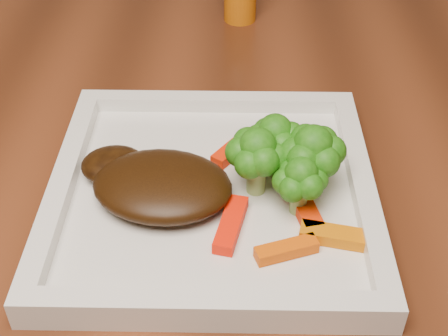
{
  "coord_description": "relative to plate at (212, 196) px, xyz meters",
  "views": [
    {
      "loc": [
        -0.12,
        -0.34,
        1.11
      ],
      "look_at": [
        -0.13,
        0.05,
        0.79
      ],
      "focal_mm": 50.0,
      "sensor_mm": 36.0,
      "label": 1
    }
  ],
  "objects": [
    {
      "name": "plate",
      "position": [
        0.0,
        0.0,
        0.0
      ],
      "size": [
        0.27,
        0.27,
        0.01
      ],
      "primitive_type": "cube",
      "color": "white",
      "rests_on": "dining_table"
    },
    {
      "name": "steak",
      "position": [
        -0.04,
        -0.01,
        0.02
      ],
      "size": [
        0.13,
        0.11,
        0.03
      ],
      "primitive_type": "ellipsoid",
      "rotation": [
        0.0,
        0.0,
        -0.16
      ],
      "color": "black",
      "rests_on": "plate"
    },
    {
      "name": "broccoli_0",
      "position": [
        0.05,
        0.03,
        0.04
      ],
      "size": [
        0.06,
        0.06,
        0.07
      ],
      "primitive_type": null,
      "rotation": [
        0.0,
        0.0,
        -0.2
      ],
      "color": "#227313",
      "rests_on": "plate"
    },
    {
      "name": "broccoli_1",
      "position": [
        0.08,
        0.0,
        0.04
      ],
      "size": [
        0.07,
        0.07,
        0.06
      ],
      "primitive_type": null,
      "rotation": [
        0.0,
        0.0,
        0.13
      ],
      "color": "#227B14",
      "rests_on": "plate"
    },
    {
      "name": "broccoli_2",
      "position": [
        0.07,
        -0.02,
        0.04
      ],
      "size": [
        0.05,
        0.05,
        0.06
      ],
      "primitive_type": null,
      "rotation": [
        0.0,
        0.0,
        0.11
      ],
      "color": "#3E7914",
      "rests_on": "plate"
    },
    {
      "name": "broccoli_3",
      "position": [
        0.04,
        0.0,
        0.04
      ],
      "size": [
        0.08,
        0.08,
        0.06
      ],
      "primitive_type": null,
      "rotation": [
        0.0,
        0.0,
        0.43
      ],
      "color": "#347713",
      "rests_on": "plate"
    },
    {
      "name": "carrot_0",
      "position": [
        0.06,
        -0.07,
        0.01
      ],
      "size": [
        0.05,
        0.03,
        0.01
      ],
      "primitive_type": "cube",
      "rotation": [
        0.0,
        0.0,
        0.34
      ],
      "color": "#D54D03",
      "rests_on": "plate"
    },
    {
      "name": "carrot_1",
      "position": [
        0.1,
        -0.06,
        0.01
      ],
      "size": [
        0.06,
        0.03,
        0.01
      ],
      "primitive_type": "cube",
      "rotation": [
        0.0,
        0.0,
        -0.21
      ],
      "color": "#CF6703",
      "rests_on": "plate"
    },
    {
      "name": "carrot_2",
      "position": [
        0.02,
        -0.05,
        0.01
      ],
      "size": [
        0.03,
        0.06,
        0.01
      ],
      "primitive_type": "cube",
      "rotation": [
        0.0,
        0.0,
        1.35
      ],
      "color": "#F41903",
      "rests_on": "plate"
    },
    {
      "name": "carrot_4",
      "position": [
        0.02,
        0.05,
        0.01
      ],
      "size": [
        0.04,
        0.05,
        0.01
      ],
      "primitive_type": "cube",
      "rotation": [
        0.0,
        0.0,
        0.95
      ],
      "color": "red",
      "rests_on": "plate"
    },
    {
      "name": "carrot_5",
      "position": [
        0.07,
        -0.02,
        0.01
      ],
      "size": [
        0.03,
        0.06,
        0.01
      ],
      "primitive_type": "cube",
      "rotation": [
        0.0,
        0.0,
        -1.33
      ],
      "color": "red",
      "rests_on": "plate"
    }
  ]
}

